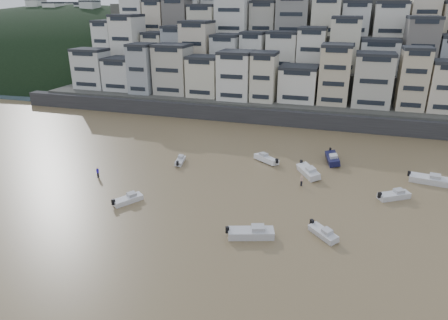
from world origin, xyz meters
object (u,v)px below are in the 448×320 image
(boat_g, at_px, (429,178))
(boat_d, at_px, (394,194))
(boat_j, at_px, (128,199))
(boat_f, at_px, (180,160))
(boat_b, at_px, (323,232))
(person_blue, at_px, (98,172))
(boat_h, at_px, (266,158))
(boat_a, at_px, (251,231))
(person_pink, at_px, (302,181))
(boat_e, at_px, (308,171))
(boat_i, at_px, (332,157))

(boat_g, bearing_deg, boat_d, -119.12)
(boat_j, relative_size, boat_f, 1.11)
(boat_b, bearing_deg, person_blue, -146.40)
(boat_h, bearing_deg, boat_b, 151.56)
(boat_g, height_order, boat_f, boat_g)
(boat_j, relative_size, boat_a, 0.77)
(boat_b, height_order, boat_f, boat_b)
(boat_h, xyz_separation_m, boat_g, (25.99, -1.45, 0.09))
(boat_b, xyz_separation_m, person_pink, (-4.25, 13.79, 0.25))
(boat_j, height_order, boat_a, boat_a)
(boat_g, relative_size, boat_e, 0.99)
(boat_g, relative_size, person_pink, 3.48)
(boat_i, relative_size, person_pink, 3.62)
(boat_j, xyz_separation_m, boat_f, (1.19, 15.98, -0.06))
(boat_g, height_order, boat_i, boat_i)
(boat_b, distance_m, boat_j, 26.96)
(boat_j, bearing_deg, boat_d, -39.11)
(boat_f, distance_m, person_pink, 21.73)
(boat_e, bearing_deg, boat_a, -43.05)
(boat_a, bearing_deg, person_blue, 142.38)
(boat_h, height_order, boat_a, boat_a)
(boat_f, bearing_deg, boat_j, 165.45)
(boat_h, xyz_separation_m, boat_b, (11.41, -22.00, -0.12))
(boat_g, xyz_separation_m, boat_i, (-14.81, 4.77, 0.03))
(boat_b, height_order, person_blue, person_blue)
(boat_g, distance_m, person_pink, 20.01)
(boat_g, distance_m, boat_d, 9.16)
(boat_e, bearing_deg, person_blue, -102.06)
(boat_d, distance_m, boat_e, 13.58)
(boat_b, relative_size, person_pink, 2.61)
(boat_e, bearing_deg, boat_d, 38.46)
(boat_a, height_order, boat_f, boat_a)
(boat_g, xyz_separation_m, boat_a, (-22.85, -23.24, -0.01))
(boat_b, height_order, person_pink, person_pink)
(boat_f, bearing_deg, boat_g, -95.13)
(boat_i, bearing_deg, boat_d, 26.26)
(boat_d, bearing_deg, boat_b, -156.47)
(person_blue, bearing_deg, boat_f, 43.30)
(boat_b, relative_size, boat_d, 0.88)
(boat_b, distance_m, boat_e, 18.51)
(person_pink, bearing_deg, person_blue, -168.40)
(boat_h, distance_m, person_pink, 10.89)
(boat_g, xyz_separation_m, person_blue, (-50.56, -13.28, 0.04))
(boat_e, xyz_separation_m, boat_j, (-23.26, -17.20, -0.20))
(boat_i, height_order, person_blue, person_blue)
(boat_e, bearing_deg, person_pink, -38.00)
(boat_i, bearing_deg, person_pink, -30.46)
(boat_e, height_order, person_pink, person_pink)
(boat_j, bearing_deg, boat_f, 27.66)
(boat_a, relative_size, person_blue, 3.45)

